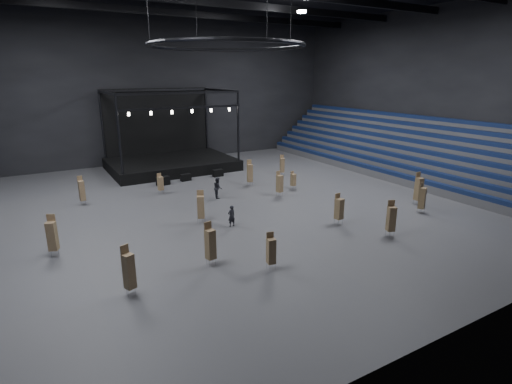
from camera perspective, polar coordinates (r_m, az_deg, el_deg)
floor at (r=34.79m, az=-3.78°, el=-1.75°), size 50.00×50.00×0.00m
wall_back at (r=52.76m, az=-14.46°, el=13.96°), size 50.00×0.20×18.00m
wall_front at (r=17.01m, az=29.17°, el=8.14°), size 50.00×0.20×18.00m
wall_right at (r=49.46m, az=23.69°, el=12.99°), size 0.20×42.00×18.00m
bleachers_right at (r=48.65m, az=21.24°, el=4.54°), size 7.20×40.00×6.40m
stage at (r=49.08m, az=-12.29°, el=5.05°), size 14.00×10.00×9.20m
truss_ring at (r=33.12m, az=-4.22°, el=20.14°), size 12.30×12.30×5.15m
flight_case_left at (r=41.71m, az=-13.14°, el=1.57°), size 1.39×0.82×0.87m
flight_case_mid at (r=42.91m, az=-10.00°, el=2.06°), size 1.13×0.65×0.72m
flight_case_right at (r=44.32m, az=-5.47°, el=2.73°), size 1.19×0.65×0.77m
chair_stack_0 at (r=34.85m, az=22.64°, el=-0.75°), size 0.63×0.63×2.55m
chair_stack_1 at (r=30.37m, az=11.78°, el=-2.29°), size 0.59×0.59×2.40m
chair_stack_2 at (r=40.16m, az=-0.89°, el=2.79°), size 0.57×0.57×2.66m
chair_stack_3 at (r=23.10m, az=2.16°, el=-8.34°), size 0.52×0.52×2.25m
chair_stack_4 at (r=37.42m, az=-23.64°, el=0.24°), size 0.49×0.49×2.53m
chair_stack_5 at (r=29.07m, az=18.75°, el=-3.56°), size 0.67×0.67×2.59m
chair_stack_6 at (r=44.44m, az=3.75°, el=3.88°), size 0.55×0.55×2.31m
chair_stack_7 at (r=36.73m, az=3.39°, el=1.27°), size 0.60×0.60×2.37m
chair_stack_8 at (r=21.44m, az=-17.72°, el=-10.60°), size 0.63×0.63×2.73m
chair_stack_9 at (r=38.51m, az=-13.50°, el=1.25°), size 0.52×0.52×1.97m
chair_stack_10 at (r=36.90m, az=22.20°, el=0.48°), size 0.54×0.54×2.88m
chair_stack_11 at (r=23.62m, az=-6.55°, el=-7.32°), size 0.59×0.59×2.68m
chair_stack_12 at (r=27.56m, az=-27.11°, el=-5.52°), size 0.68×0.68×2.70m
chair_stack_13 at (r=39.21m, az=5.34°, el=1.79°), size 0.50×0.50×1.79m
chair_stack_14 at (r=30.23m, az=-7.90°, el=-2.05°), size 0.69×0.69×2.56m
man_center at (r=29.53m, az=-3.52°, el=-3.45°), size 0.64×0.47×1.63m
crew_member at (r=36.42m, az=-5.48°, el=0.61°), size 0.93×1.08×1.90m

